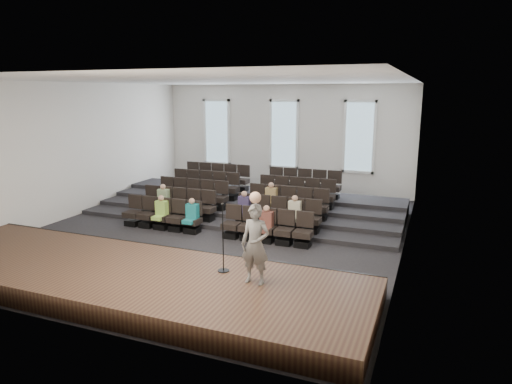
# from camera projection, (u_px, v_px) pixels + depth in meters

# --- Properties ---
(ground) EXTENTS (14.00, 14.00, 0.00)m
(ground) POSITION_uv_depth(u_px,v_px,m) (220.00, 230.00, 15.64)
(ground) COLOR black
(ground) RESTS_ON ground
(ceiling) EXTENTS (12.00, 14.00, 0.02)m
(ceiling) POSITION_uv_depth(u_px,v_px,m) (217.00, 80.00, 14.57)
(ceiling) COLOR white
(ceiling) RESTS_ON ground
(wall_back) EXTENTS (12.00, 0.04, 5.00)m
(wall_back) POSITION_uv_depth(u_px,v_px,m) (284.00, 139.00, 21.48)
(wall_back) COLOR silver
(wall_back) RESTS_ON ground
(wall_front) EXTENTS (12.00, 0.04, 5.00)m
(wall_front) POSITION_uv_depth(u_px,v_px,m) (56.00, 206.00, 8.73)
(wall_front) COLOR silver
(wall_front) RESTS_ON ground
(wall_left) EXTENTS (0.04, 14.00, 5.00)m
(wall_left) POSITION_uv_depth(u_px,v_px,m) (76.00, 150.00, 17.27)
(wall_left) COLOR silver
(wall_left) RESTS_ON ground
(wall_right) EXTENTS (0.04, 14.00, 5.00)m
(wall_right) POSITION_uv_depth(u_px,v_px,m) (409.00, 169.00, 12.94)
(wall_right) COLOR silver
(wall_right) RESTS_ON ground
(stage) EXTENTS (11.80, 3.60, 0.50)m
(stage) POSITION_uv_depth(u_px,v_px,m) (126.00, 278.00, 10.96)
(stage) COLOR #432E1C
(stage) RESTS_ON ground
(stage_lip) EXTENTS (11.80, 0.06, 0.52)m
(stage_lip) POSITION_uv_depth(u_px,v_px,m) (166.00, 255.00, 12.56)
(stage_lip) COLOR black
(stage_lip) RESTS_ON ground
(risers) EXTENTS (11.80, 4.80, 0.60)m
(risers) POSITION_uv_depth(u_px,v_px,m) (254.00, 204.00, 18.48)
(risers) COLOR black
(risers) RESTS_ON ground
(seating_rows) EXTENTS (6.80, 4.70, 1.67)m
(seating_rows) POSITION_uv_depth(u_px,v_px,m) (238.00, 201.00, 16.89)
(seating_rows) COLOR black
(seating_rows) RESTS_ON ground
(windows) EXTENTS (8.44, 0.10, 3.24)m
(windows) POSITION_uv_depth(u_px,v_px,m) (284.00, 134.00, 21.38)
(windows) COLOR white
(windows) RESTS_ON wall_back
(audience) EXTENTS (5.45, 2.64, 1.10)m
(audience) POSITION_uv_depth(u_px,v_px,m) (226.00, 207.00, 15.54)
(audience) COLOR #A6DB57
(audience) RESTS_ON seating_rows
(speaker) EXTENTS (0.65, 0.43, 1.78)m
(speaker) POSITION_uv_depth(u_px,v_px,m) (255.00, 244.00, 9.91)
(speaker) COLOR #605E5B
(speaker) RESTS_ON stage
(mic_stand) EXTENTS (0.28, 0.28, 1.66)m
(mic_stand) POSITION_uv_depth(u_px,v_px,m) (223.00, 251.00, 10.65)
(mic_stand) COLOR black
(mic_stand) RESTS_ON stage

